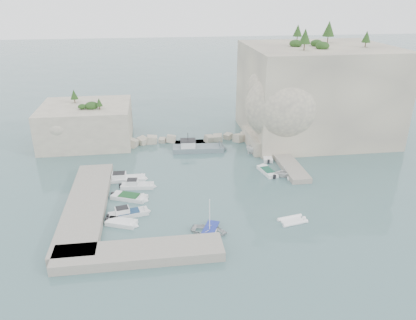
{
  "coord_description": "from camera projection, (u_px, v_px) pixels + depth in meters",
  "views": [
    {
      "loc": [
        -7.72,
        -49.05,
        26.59
      ],
      "look_at": [
        0.0,
        6.0,
        3.0
      ],
      "focal_mm": 35.0,
      "sensor_mm": 36.0,
      "label": 1
    }
  ],
  "objects": [
    {
      "name": "tender_east_d",
      "position": [
        260.0,
        154.0,
        70.7
      ],
      "size": [
        4.95,
        2.3,
        1.85
      ],
      "primitive_type": "imported",
      "rotation": [
        0.0,
        0.0,
        1.46
      ],
      "color": "white",
      "rests_on": "ground"
    },
    {
      "name": "quay_west",
      "position": [
        86.0,
        205.0,
        52.79
      ],
      "size": [
        5.0,
        24.0,
        1.1
      ],
      "primitive_type": "cube",
      "color": "#9E9689",
      "rests_on": "ground"
    },
    {
      "name": "motorboat_e",
      "position": [
        122.0,
        225.0,
        49.45
      ],
      "size": [
        4.37,
        3.06,
        0.7
      ],
      "primitive_type": null,
      "rotation": [
        0.0,
        0.0,
        -0.39
      ],
      "color": "white",
      "rests_on": "ground"
    },
    {
      "name": "motorboat_a",
      "position": [
        125.0,
        180.0,
        60.81
      ],
      "size": [
        6.48,
        2.01,
        1.4
      ],
      "primitive_type": null,
      "rotation": [
        0.0,
        0.0,
        -0.01
      ],
      "color": "white",
      "rests_on": "ground"
    },
    {
      "name": "outcrop_west",
      "position": [
        87.0,
        124.0,
        74.95
      ],
      "size": [
        16.0,
        14.0,
        7.0
      ],
      "primitive_type": "cube",
      "color": "beige",
      "rests_on": "ground"
    },
    {
      "name": "tender_east_a",
      "position": [
        285.0,
        176.0,
        62.09
      ],
      "size": [
        3.41,
        2.95,
        1.79
      ],
      "primitive_type": "imported",
      "rotation": [
        0.0,
        0.0,
        1.58
      ],
      "color": "silver",
      "rests_on": "ground"
    },
    {
      "name": "rowboat_mast",
      "position": [
        210.0,
        214.0,
        46.76
      ],
      "size": [
        0.1,
        0.1,
        4.2
      ],
      "primitive_type": "cylinder",
      "color": "white",
      "rests_on": "rowboat"
    },
    {
      "name": "tender_east_b",
      "position": [
        267.0,
        173.0,
        63.29
      ],
      "size": [
        2.57,
        5.01,
        0.7
      ],
      "primitive_type": null,
      "rotation": [
        0.0,
        0.0,
        1.78
      ],
      "color": "white",
      "rests_on": "ground"
    },
    {
      "name": "tender_east_c",
      "position": [
        267.0,
        158.0,
        68.7
      ],
      "size": [
        2.31,
        4.72,
        0.7
      ],
      "primitive_type": null,
      "rotation": [
        0.0,
        0.0,
        1.38
      ],
      "color": "white",
      "rests_on": "ground"
    },
    {
      "name": "motorboat_b",
      "position": [
        137.0,
        187.0,
        58.67
      ],
      "size": [
        5.27,
        2.16,
        1.4
      ],
      "primitive_type": null,
      "rotation": [
        0.0,
        0.0,
        -0.1
      ],
      "color": "silver",
      "rests_on": "ground"
    },
    {
      "name": "inflatable_dinghy",
      "position": [
        292.0,
        222.0,
        50.07
      ],
      "size": [
        3.92,
        2.45,
        0.44
      ],
      "primitive_type": null,
      "rotation": [
        0.0,
        0.0,
        0.2
      ],
      "color": "white",
      "rests_on": "ground"
    },
    {
      "name": "quay_south",
      "position": [
        139.0,
        253.0,
        43.2
      ],
      "size": [
        18.0,
        4.0,
        1.1
      ],
      "primitive_type": "cube",
      "color": "#9E9689",
      "rests_on": "ground"
    },
    {
      "name": "ledge_east",
      "position": [
        286.0,
        161.0,
        66.77
      ],
      "size": [
        3.0,
        16.0,
        0.8
      ],
      "primitive_type": "cube",
      "color": "#9E9689",
      "rests_on": "ground"
    },
    {
      "name": "work_boat",
      "position": [
        198.0,
        151.0,
        71.94
      ],
      "size": [
        10.0,
        3.5,
        2.2
      ],
      "primitive_type": null,
      "rotation": [
        0.0,
        0.0,
        -0.06
      ],
      "color": "slate",
      "rests_on": "ground"
    },
    {
      "name": "breakwater",
      "position": [
        191.0,
        139.0,
        75.74
      ],
      "size": [
        28.0,
        3.0,
        1.4
      ],
      "primitive_type": "cube",
      "color": "beige",
      "rests_on": "ground"
    },
    {
      "name": "ground",
      "position": [
        214.0,
        197.0,
        56.09
      ],
      "size": [
        400.0,
        400.0,
        0.0
      ],
      "primitive_type": "plane",
      "color": "#486B6D",
      "rests_on": "ground"
    },
    {
      "name": "cliff_east",
      "position": [
        316.0,
        92.0,
        76.67
      ],
      "size": [
        26.0,
        22.0,
        17.0
      ],
      "primitive_type": "cube",
      "color": "beige",
      "rests_on": "ground"
    },
    {
      "name": "motorboat_d",
      "position": [
        129.0,
        216.0,
        51.43
      ],
      "size": [
        5.66,
        2.74,
        1.4
      ],
      "primitive_type": null,
      "rotation": [
        0.0,
        0.0,
        0.22
      ],
      "color": "silver",
      "rests_on": "ground"
    },
    {
      "name": "vegetation",
      "position": [
        291.0,
        40.0,
        73.61
      ],
      "size": [
        53.48,
        13.88,
        13.4
      ],
      "color": "#1E4219",
      "rests_on": "ground"
    },
    {
      "name": "cliff_terrace",
      "position": [
        270.0,
        139.0,
        73.67
      ],
      "size": [
        8.0,
        10.0,
        2.5
      ],
      "primitive_type": "cube",
      "color": "beige",
      "rests_on": "ground"
    },
    {
      "name": "motorboat_c",
      "position": [
        129.0,
        199.0,
        55.52
      ],
      "size": [
        5.63,
        3.89,
        0.7
      ],
      "primitive_type": null,
      "rotation": [
        0.0,
        0.0,
        -0.41
      ],
      "color": "silver",
      "rests_on": "ground"
    },
    {
      "name": "rowboat",
      "position": [
        210.0,
        233.0,
        47.76
      ],
      "size": [
        5.25,
        4.62,
        0.9
      ],
      "primitive_type": "imported",
      "rotation": [
        0.0,
        0.0,
        1.15
      ],
      "color": "white",
      "rests_on": "ground"
    }
  ]
}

